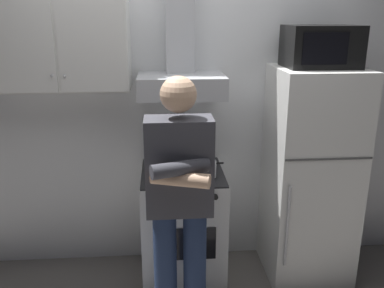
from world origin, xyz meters
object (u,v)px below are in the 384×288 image
Objects in this scene: person_standing at (180,204)px; range_hood at (181,67)px; stove_oven at (183,225)px; microwave at (321,46)px; refrigerator at (310,176)px; upper_cabinet at (62,45)px; cooking_pot at (202,169)px.

range_hood is at bearing 86.09° from person_standing.
range_hood reaches higher than stove_oven.
stove_oven is at bearing -178.85° from microwave.
refrigerator is 3.33× the size of microwave.
microwave is (0.95, -0.11, 0.14)m from range_hood.
upper_cabinet is 1.75m from microwave.
range_hood is (0.80, 0.00, -0.15)m from upper_cabinet.
microwave is 0.29× the size of person_standing.
person_standing is (-0.05, -0.73, -0.70)m from range_hood.
refrigerator is at bearing -7.55° from range_hood.
refrigerator is (0.95, 0.00, 0.37)m from stove_oven.
range_hood is at bearing 90.00° from stove_oven.
cooking_pot is at bearing -171.68° from refrigerator.
person_standing is 0.52m from cooking_pot.
stove_oven is at bearing -8.90° from upper_cabinet.
upper_cabinet reaches higher than person_standing.
upper_cabinet reaches higher than microwave.
range_hood is at bearing 117.88° from cooking_pot.
person_standing is (0.75, -0.73, -0.85)m from upper_cabinet.
refrigerator is (0.95, -0.13, -0.80)m from range_hood.
refrigerator reaches higher than cooking_pot.
microwave reaches higher than refrigerator.
stove_oven is 1.17m from range_hood.
microwave is 1.45m from person_standing.
upper_cabinet reaches higher than stove_oven.
upper_cabinet is at bearing 175.93° from refrigerator.
cooking_pot is at bearing -42.49° from stove_oven.
stove_oven is 1.82× the size of microwave.
microwave is (-0.00, 0.02, 0.94)m from refrigerator.
stove_oven is at bearing 85.28° from person_standing.
range_hood reaches higher than refrigerator.
person_standing is (-0.05, -0.61, 0.47)m from stove_oven.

